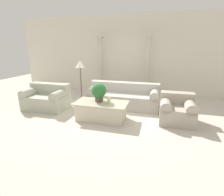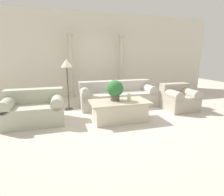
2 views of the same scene
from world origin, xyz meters
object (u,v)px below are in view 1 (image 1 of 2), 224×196
(sofa_long, at_px, (123,97))
(coffee_table, at_px, (101,111))
(potted_plant, at_px, (99,91))
(armchair, at_px, (177,110))
(loveseat, at_px, (47,98))
(floor_lamp, at_px, (80,67))

(sofa_long, distance_m, coffee_table, 1.28)
(potted_plant, relative_size, armchair, 0.58)
(sofa_long, relative_size, potted_plant, 4.61)
(potted_plant, distance_m, armchair, 2.13)
(armchair, bearing_deg, coffee_table, -168.96)
(sofa_long, height_order, armchair, sofa_long)
(loveseat, relative_size, armchair, 1.55)
(sofa_long, relative_size, loveseat, 1.73)
(loveseat, xyz_separation_m, potted_plant, (1.91, -0.32, 0.43))
(loveseat, distance_m, potted_plant, 1.98)
(coffee_table, relative_size, armchair, 1.66)
(coffee_table, distance_m, floor_lamp, 1.99)
(coffee_table, bearing_deg, armchair, 11.04)
(loveseat, xyz_separation_m, coffee_table, (1.99, -0.40, -0.09))
(sofa_long, height_order, floor_lamp, floor_lamp)
(loveseat, distance_m, coffee_table, 2.03)
(floor_lamp, relative_size, armchair, 1.72)
(sofa_long, xyz_separation_m, potted_plant, (-0.42, -1.15, 0.44))
(floor_lamp, xyz_separation_m, armchair, (3.14, -0.87, -0.91))
(sofa_long, height_order, coffee_table, sofa_long)
(floor_lamp, bearing_deg, coffee_table, -47.04)
(loveseat, distance_m, floor_lamp, 1.50)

